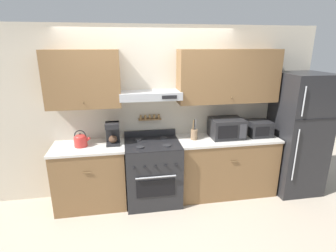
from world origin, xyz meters
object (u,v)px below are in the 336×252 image
object	(u,v)px
utensil_crock	(194,134)
toaster_oven	(259,128)
coffee_maker	(113,133)
refrigerator	(298,134)
tea_kettle	(81,140)
microwave	(227,128)
stove_range	(153,172)

from	to	relation	value
utensil_crock	toaster_oven	distance (m)	1.03
coffee_maker	toaster_oven	xyz separation A→B (m)	(2.21, -0.03, -0.04)
refrigerator	toaster_oven	world-z (taller)	refrigerator
tea_kettle	microwave	size ratio (longest dim) A/B	0.48
refrigerator	coffee_maker	world-z (taller)	refrigerator
coffee_maker	toaster_oven	distance (m)	2.21
refrigerator	toaster_oven	bearing A→B (deg)	173.21
utensil_crock	coffee_maker	bearing A→B (deg)	178.65
stove_range	tea_kettle	world-z (taller)	tea_kettle
refrigerator	microwave	size ratio (longest dim) A/B	3.86
refrigerator	microwave	world-z (taller)	refrigerator
utensil_crock	toaster_oven	world-z (taller)	utensil_crock
utensil_crock	toaster_oven	size ratio (longest dim) A/B	0.91
microwave	toaster_oven	distance (m)	0.52
coffee_maker	stove_range	bearing A→B (deg)	-8.02
stove_range	toaster_oven	xyz separation A→B (m)	(1.66, 0.05, 0.57)
stove_range	utensil_crock	size ratio (longest dim) A/B	3.31
coffee_maker	microwave	size ratio (longest dim) A/B	0.65
coffee_maker	microwave	world-z (taller)	coffee_maker
tea_kettle	microwave	distance (m)	2.13
toaster_oven	stove_range	bearing A→B (deg)	-178.34
refrigerator	tea_kettle	size ratio (longest dim) A/B	7.99
coffee_maker	toaster_oven	world-z (taller)	coffee_maker
stove_range	refrigerator	world-z (taller)	refrigerator
stove_range	tea_kettle	bearing A→B (deg)	177.12
microwave	toaster_oven	bearing A→B (deg)	-2.15
refrigerator	coffee_maker	bearing A→B (deg)	177.89
refrigerator	microwave	xyz separation A→B (m)	(-1.15, 0.09, 0.13)
refrigerator	toaster_oven	xyz separation A→B (m)	(-0.63, 0.07, 0.10)
stove_range	utensil_crock	distance (m)	0.83
stove_range	utensil_crock	world-z (taller)	utensil_crock
stove_range	coffee_maker	bearing A→B (deg)	171.98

